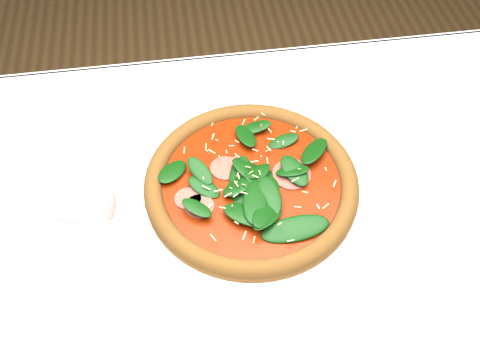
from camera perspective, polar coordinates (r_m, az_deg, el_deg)
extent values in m
cube|color=white|center=(0.81, -1.94, -6.45)|extent=(1.20, 0.80, 0.04)
cylinder|color=#513820|center=(1.43, 18.68, 0.36)|extent=(0.06, 0.06, 0.71)
cube|color=white|center=(1.13, -4.41, 8.53)|extent=(1.20, 0.01, 0.22)
cylinder|color=white|center=(0.83, 1.19, -1.10)|extent=(0.38, 0.38, 0.01)
torus|color=white|center=(0.82, 1.20, -0.92)|extent=(0.38, 0.38, 0.01)
cylinder|color=#956423|center=(0.82, 1.20, -0.61)|extent=(0.42, 0.42, 0.01)
torus|color=#9B6223|center=(0.81, 1.22, -0.24)|extent=(0.42, 0.42, 0.03)
cylinder|color=maroon|center=(0.81, 1.22, -0.24)|extent=(0.35, 0.35, 0.00)
cylinder|color=#A05040|center=(0.81, 1.22, -0.05)|extent=(0.30, 0.30, 0.00)
ellipsoid|color=#0B3309|center=(0.80, 1.23, 0.42)|extent=(0.33, 0.33, 0.03)
cylinder|color=beige|center=(0.79, 1.24, 0.71)|extent=(0.30, 0.30, 0.00)
cylinder|color=silver|center=(0.78, -14.28, -9.01)|extent=(0.08, 0.08, 0.00)
cylinder|color=silver|center=(0.73, -15.14, -6.91)|extent=(0.01, 0.01, 0.11)
ellipsoid|color=silver|center=(0.65, -16.99, -2.29)|extent=(0.09, 0.09, 0.12)
cylinder|color=white|center=(1.04, 18.81, 9.33)|extent=(0.13, 0.13, 0.01)
torus|color=white|center=(1.04, 18.85, 9.44)|extent=(0.13, 0.13, 0.01)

